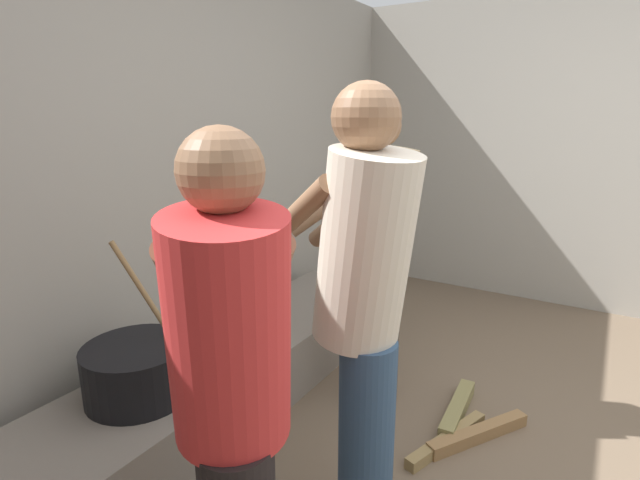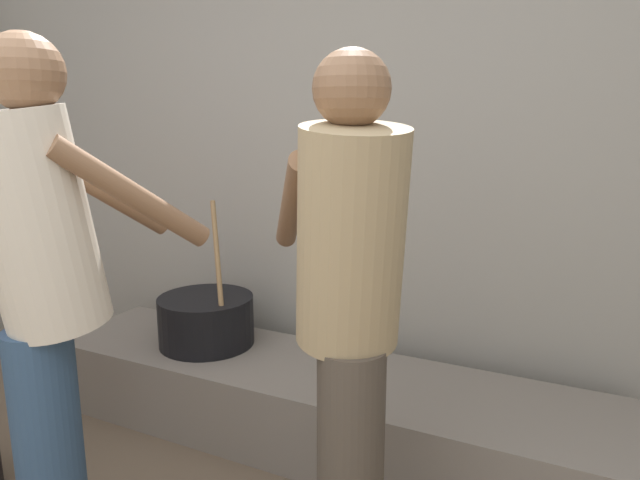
{
  "view_description": "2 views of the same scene",
  "coord_description": "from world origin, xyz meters",
  "views": [
    {
      "loc": [
        -1.75,
        0.2,
        1.54
      ],
      "look_at": [
        0.39,
        1.51,
        0.88
      ],
      "focal_mm": 27.3,
      "sensor_mm": 36.0,
      "label": 1
    },
    {
      "loc": [
        1.06,
        -0.2,
        1.39
      ],
      "look_at": [
        0.33,
        1.3,
        1.04
      ],
      "focal_mm": 31.62,
      "sensor_mm": 36.0,
      "label": 2
    }
  ],
  "objects": [
    {
      "name": "cooking_pot_main",
      "position": [
        -0.55,
        1.86,
        0.46
      ],
      "size": [
        0.45,
        0.45,
        0.69
      ],
      "color": "black",
      "rests_on": "hearth_ledge"
    },
    {
      "name": "hearth_ledge",
      "position": [
        0.02,
        1.84,
        0.17
      ],
      "size": [
        2.55,
        0.6,
        0.34
      ],
      "primitive_type": "cube",
      "color": "slate",
      "rests_on": "ground_plane"
    },
    {
      "name": "cook_in_tan_shirt",
      "position": [
        0.46,
        1.21,
        0.91
      ],
      "size": [
        0.64,
        0.72,
        1.58
      ],
      "color": "#4C4238",
      "rests_on": "ground_plane"
    },
    {
      "name": "cook_in_cream_shirt",
      "position": [
        -0.37,
        0.87,
        0.94
      ],
      "size": [
        0.55,
        0.74,
        1.63
      ],
      "color": "navy",
      "rests_on": "ground_plane"
    },
    {
      "name": "block_enclosure_rear",
      "position": [
        0.0,
        2.36,
        1.22
      ],
      "size": [
        5.39,
        0.2,
        2.44
      ],
      "primitive_type": "cube",
      "color": "#9E998E",
      "rests_on": "ground_plane"
    }
  ]
}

